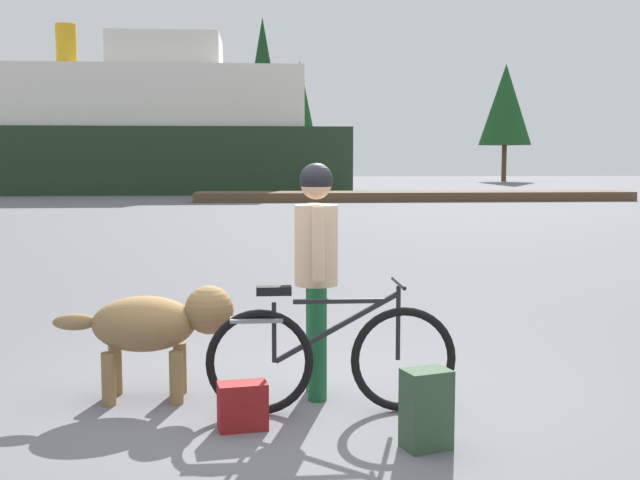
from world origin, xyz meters
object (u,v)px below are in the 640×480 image
(backpack, at_px, (426,409))
(bicycle, at_px, (330,357))
(dog, at_px, (157,324))
(ferry_boat, at_px, (126,134))
(person_cyclist, at_px, (316,257))
(handbag_pannier, at_px, (243,406))

(backpack, bearing_deg, bicycle, 126.97)
(dog, xyz_separation_m, ferry_boat, (-6.58, 37.64, 2.67))
(person_cyclist, xyz_separation_m, ferry_boat, (-7.75, 37.66, 2.18))
(handbag_pannier, distance_m, ferry_boat, 39.13)
(backpack, distance_m, handbag_pannier, 1.21)
(bicycle, distance_m, person_cyclist, 0.77)
(dog, bearing_deg, backpack, -32.54)
(bicycle, xyz_separation_m, backpack, (0.53, -0.70, -0.15))
(dog, xyz_separation_m, handbag_pannier, (0.64, -0.70, -0.41))
(backpack, bearing_deg, person_cyclist, 118.20)
(bicycle, distance_m, backpack, 0.89)
(backpack, bearing_deg, dog, 147.46)
(person_cyclist, distance_m, backpack, 1.49)
(backpack, height_order, ferry_boat, ferry_boat)
(bicycle, bearing_deg, dog, 160.92)
(handbag_pannier, relative_size, ferry_boat, 0.01)
(backpack, height_order, handbag_pannier, backpack)
(dog, relative_size, handbag_pannier, 4.10)
(backpack, xyz_separation_m, handbag_pannier, (-1.13, 0.43, -0.09))
(person_cyclist, height_order, backpack, person_cyclist)
(person_cyclist, bearing_deg, backpack, -61.80)
(dog, distance_m, handbag_pannier, 1.03)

